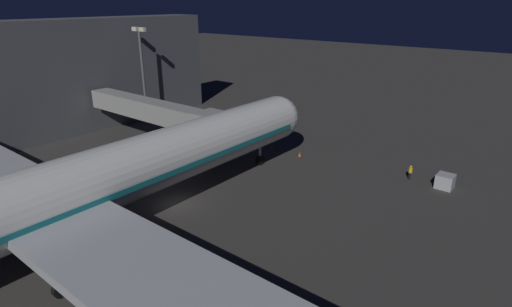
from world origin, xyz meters
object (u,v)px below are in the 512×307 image
object	(u,v)px
baggage_container_near_belt	(445,181)
traffic_cone_nose_port	(300,154)
airliner_at_gate	(58,197)
traffic_cone_nose_starboard	(272,147)
jet_bridge	(160,113)
ground_crew_marshaller_fwd	(410,172)
apron_floodlight_mast	(142,68)

from	to	relation	value
baggage_container_near_belt	traffic_cone_nose_port	size ratio (longest dim) A/B	3.15
airliner_at_gate	baggage_container_near_belt	xyz separation A→B (m)	(-19.50, -31.63, -4.38)
traffic_cone_nose_port	traffic_cone_nose_starboard	bearing A→B (deg)	0.00
traffic_cone_nose_starboard	jet_bridge	bearing A→B (deg)	41.24
airliner_at_gate	traffic_cone_nose_port	xyz separation A→B (m)	(-2.20, -29.86, -4.86)
baggage_container_near_belt	ground_crew_marshaller_fwd	bearing A→B (deg)	3.73
airliner_at_gate	jet_bridge	bearing A→B (deg)	-56.85
traffic_cone_nose_port	traffic_cone_nose_starboard	xyz separation A→B (m)	(4.40, 0.00, 0.00)
baggage_container_near_belt	traffic_cone_nose_port	distance (m)	17.40
apron_floodlight_mast	ground_crew_marshaller_fwd	world-z (taller)	apron_floodlight_mast
apron_floodlight_mast	traffic_cone_nose_starboard	size ratio (longest dim) A/B	27.46
traffic_cone_nose_starboard	apron_floodlight_mast	bearing A→B (deg)	7.06
airliner_at_gate	apron_floodlight_mast	size ratio (longest dim) A/B	4.04
airliner_at_gate	apron_floodlight_mast	xyz separation A→B (m)	(25.50, -26.97, 3.80)
airliner_at_gate	ground_crew_marshaller_fwd	world-z (taller)	airliner_at_gate
baggage_container_near_belt	traffic_cone_nose_starboard	world-z (taller)	baggage_container_near_belt
apron_floodlight_mast	jet_bridge	bearing A→B (deg)	151.22
apron_floodlight_mast	baggage_container_near_belt	size ratio (longest dim) A/B	8.73
traffic_cone_nose_starboard	ground_crew_marshaller_fwd	bearing A→B (deg)	-175.14
traffic_cone_nose_starboard	traffic_cone_nose_port	bearing A→B (deg)	180.00
ground_crew_marshaller_fwd	baggage_container_near_belt	bearing A→B (deg)	-176.27
airliner_at_gate	baggage_container_near_belt	bearing A→B (deg)	-121.65
jet_bridge	baggage_container_near_belt	xyz separation A→B (m)	(-32.70, -11.42, -4.48)
baggage_container_near_belt	airliner_at_gate	bearing A→B (deg)	58.35
airliner_at_gate	traffic_cone_nose_port	distance (m)	30.33
airliner_at_gate	traffic_cone_nose_starboard	xyz separation A→B (m)	(2.20, -29.86, -4.86)
airliner_at_gate	ground_crew_marshaller_fwd	size ratio (longest dim) A/B	35.25
jet_bridge	ground_crew_marshaller_fwd	size ratio (longest dim) A/B	14.37
baggage_container_near_belt	traffic_cone_nose_starboard	bearing A→B (deg)	4.67
ground_crew_marshaller_fwd	traffic_cone_nose_port	size ratio (longest dim) A/B	3.15
ground_crew_marshaller_fwd	traffic_cone_nose_starboard	size ratio (longest dim) A/B	3.15
apron_floodlight_mast	ground_crew_marshaller_fwd	size ratio (longest dim) A/B	8.72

